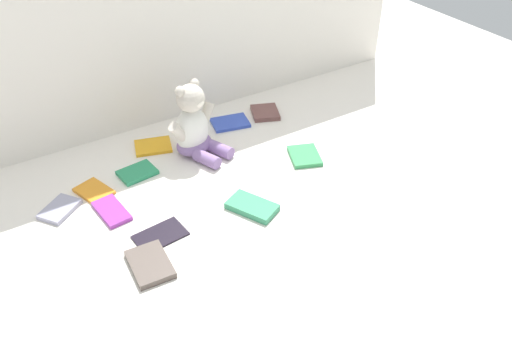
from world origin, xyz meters
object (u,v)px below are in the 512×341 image
teddy_bear (194,128)px  book_case_9 (153,146)px  book_case_8 (160,235)px  book_case_10 (137,173)px  book_case_2 (112,211)px  book_case_0 (94,191)px  book_case_4 (150,264)px  book_case_7 (230,123)px  book_case_3 (305,156)px  book_case_1 (60,209)px  book_case_6 (265,113)px  book_case_5 (252,207)px

teddy_bear → book_case_9: bearing=116.7°
book_case_8 → book_case_10: size_ratio=1.23×
teddy_bear → book_case_2: (-0.34, -0.15, -0.09)m
book_case_0 → book_case_8: bearing=90.1°
book_case_4 → book_case_10: size_ratio=1.23×
book_case_0 → book_case_7: 0.55m
book_case_0 → book_case_10: 0.14m
teddy_bear → book_case_0: teddy_bear is taller
teddy_bear → book_case_3: size_ratio=2.12×
book_case_0 → book_case_10: size_ratio=0.98×
book_case_2 → book_case_10: bearing=-139.9°
book_case_1 → book_case_9: size_ratio=0.93×
book_case_1 → book_case_8: book_case_1 is taller
book_case_4 → book_case_9: 0.54m
book_case_7 → book_case_10: (-0.39, -0.11, 0.00)m
teddy_bear → book_case_8: teddy_bear is taller
book_case_4 → book_case_7: bearing=47.9°
book_case_0 → book_case_1: book_case_1 is taller
book_case_3 → book_case_6: bearing=104.0°
book_case_0 → book_case_7: size_ratio=0.85×
book_case_5 → book_case_9: book_case_5 is taller
book_case_5 → book_case_8: book_case_5 is taller
book_case_0 → book_case_5: book_case_5 is taller
book_case_4 → book_case_8: bearing=57.5°
book_case_6 → book_case_4: bearing=58.6°
book_case_5 → book_case_8: 0.27m
teddy_bear → book_case_4: bearing=-151.6°
teddy_bear → book_case_5: bearing=-111.5°
book_case_0 → book_case_3: (0.63, -0.18, 0.00)m
book_case_6 → book_case_8: book_case_6 is taller
book_case_2 → book_case_9: size_ratio=1.10×
book_case_5 → book_case_6: (0.31, 0.43, -0.00)m
book_case_5 → book_case_7: 0.47m
book_case_2 → book_case_6: (0.66, 0.23, 0.00)m
book_case_3 → book_case_4: bearing=-141.7°
book_case_4 → book_case_8: size_ratio=1.00×
book_case_4 → book_case_7: 0.70m
book_case_2 → teddy_bear: bearing=-161.7°
book_case_8 → book_case_10: (0.05, 0.29, 0.00)m
book_case_6 → book_case_7: size_ratio=0.84×
teddy_bear → book_case_5: size_ratio=1.77×
book_case_6 → book_case_1: bearing=32.7°
book_case_3 → book_case_7: bearing=129.8°
book_case_7 → book_case_10: 0.40m
book_case_3 → book_case_6: book_case_6 is taller
teddy_bear → book_case_10: (-0.21, -0.02, -0.08)m
book_case_4 → book_case_5: book_case_5 is taller
book_case_8 → book_case_4: bearing=138.1°
teddy_bear → book_case_1: bearing=165.9°
book_case_2 → book_case_0: bearing=-89.1°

